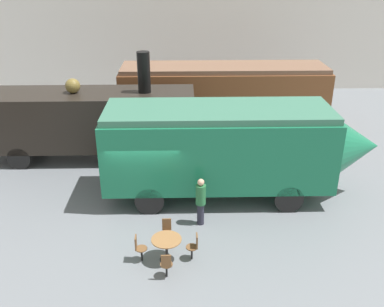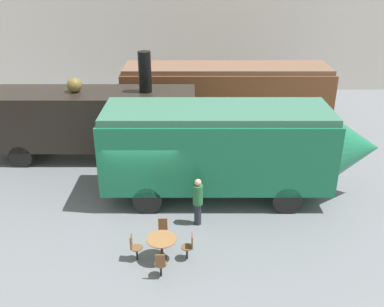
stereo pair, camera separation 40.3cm
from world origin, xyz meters
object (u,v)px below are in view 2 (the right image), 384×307
at_px(streamlined_locomotive, 237,146).
at_px(cafe_table_near, 163,243).
at_px(passenger_coach_wooden, 227,91).
at_px(visitor_person, 199,200).
at_px(cafe_chair_0, 164,229).
at_px(steam_locomotive, 90,118).

distance_m(streamlined_locomotive, cafe_table_near, 4.90).
height_order(passenger_coach_wooden, streamlined_locomotive, streamlined_locomotive).
height_order(passenger_coach_wooden, visitor_person, passenger_coach_wooden).
xyz_separation_m(passenger_coach_wooden, streamlined_locomotive, (-0.17, -7.52, 0.13)).
distance_m(passenger_coach_wooden, cafe_table_near, 11.84).
xyz_separation_m(streamlined_locomotive, cafe_chair_0, (-2.55, -3.11, -1.54)).
height_order(passenger_coach_wooden, cafe_chair_0, passenger_coach_wooden).
bearing_deg(cafe_table_near, cafe_chair_0, 91.20).
height_order(streamlined_locomotive, visitor_person, streamlined_locomotive).
height_order(cafe_chair_0, visitor_person, visitor_person).
relative_size(steam_locomotive, cafe_table_near, 10.38).
height_order(cafe_table_near, cafe_chair_0, cafe_chair_0).
xyz_separation_m(cafe_table_near, visitor_person, (1.10, 1.91, 0.34)).
distance_m(passenger_coach_wooden, visitor_person, 9.73).
relative_size(steam_locomotive, cafe_chair_0, 10.85).
height_order(steam_locomotive, cafe_chair_0, steam_locomotive).
bearing_deg(steam_locomotive, streamlined_locomotive, -29.78).
height_order(steam_locomotive, cafe_table_near, steam_locomotive).
distance_m(passenger_coach_wooden, steam_locomotive, 7.51).
relative_size(passenger_coach_wooden, cafe_chair_0, 12.42).
height_order(streamlined_locomotive, cafe_table_near, streamlined_locomotive).
height_order(steam_locomotive, streamlined_locomotive, steam_locomotive).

